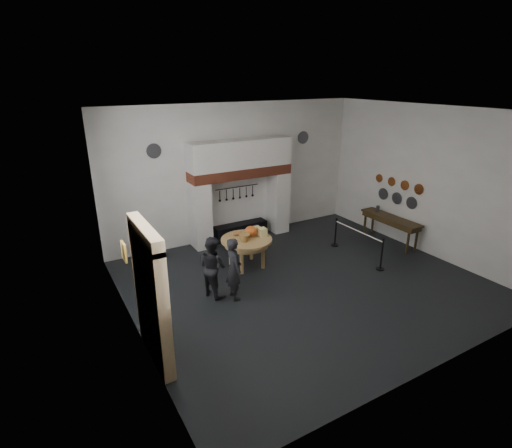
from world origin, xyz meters
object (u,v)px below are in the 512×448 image
side_table (391,218)px  barrier_post_near (382,255)px  visitor_near (234,269)px  iron_range (240,230)px  work_table (247,240)px  barrier_post_far (336,233)px  visitor_far (212,267)px

side_table → barrier_post_near: bearing=-142.9°
side_table → visitor_near: bearing=-174.4°
iron_range → barrier_post_near: barrier_post_near is taller
work_table → side_table: bearing=-9.2°
barrier_post_near → side_table: bearing=37.1°
barrier_post_far → side_table: bearing=-21.5°
iron_range → side_table: (4.10, -2.88, 0.62)m
barrier_post_near → visitor_far: bearing=166.8°
visitor_far → barrier_post_far: 4.87m
side_table → iron_range: bearing=144.9°
iron_range → work_table: size_ratio=1.28×
work_table → visitor_far: (-1.52, -1.01, -0.04)m
work_table → visitor_near: bearing=-128.6°
visitor_near → barrier_post_near: visitor_near is taller
visitor_far → barrier_post_near: size_ratio=1.77×
side_table → barrier_post_near: size_ratio=2.44×
work_table → side_table: side_table is taller
visitor_near → barrier_post_far: 4.57m
visitor_far → barrier_post_far: bearing=-98.6°
work_table → barrier_post_far: size_ratio=1.64×
iron_range → barrier_post_far: 3.23m
visitor_near → visitor_far: 0.57m
iron_range → work_table: work_table is taller
iron_range → barrier_post_far: barrier_post_far is taller
work_table → visitor_near: 1.80m
work_table → visitor_near: visitor_near is taller
work_table → visitor_near: size_ratio=0.91×
iron_range → visitor_far: size_ratio=1.19×
visitor_far → side_table: visitor_far is taller
iron_range → barrier_post_far: size_ratio=2.11×
side_table → visitor_far: bearing=-178.2°
side_table → barrier_post_far: (-1.74, 0.68, -0.42)m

